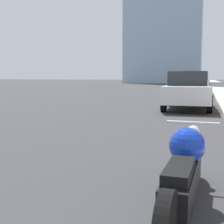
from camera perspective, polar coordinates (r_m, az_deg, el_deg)
motorcycle at (r=3.20m, az=13.05°, el=-10.66°), size 0.62×2.52×0.79m
parked_car_white at (r=13.41m, az=13.68°, el=3.92°), size 1.95×4.63×1.55m
parked_car_black at (r=23.84m, az=14.80°, el=5.09°), size 1.99×3.87×1.78m
parked_car_silver at (r=34.65m, az=15.80°, el=5.31°), size 2.09×4.44×1.68m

